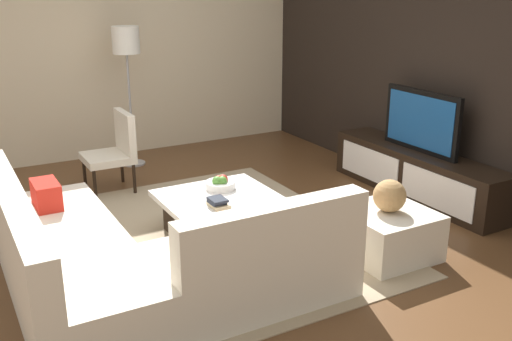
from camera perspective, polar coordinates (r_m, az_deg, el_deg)
name	(u,v)px	position (r m, az deg, el deg)	size (l,w,h in m)	color
ground_plane	(215,242)	(5.25, -4.03, -6.95)	(14.00, 14.00, 0.00)	brown
feature_wall_back	(448,64)	(6.43, 18.26, 9.91)	(6.40, 0.12, 2.80)	black
side_wall_left	(119,47)	(7.87, -13.22, 11.69)	(0.12, 5.20, 2.80)	beige
area_rug	(210,237)	(5.33, -4.50, -6.50)	(3.21, 2.61, 0.01)	tan
media_console	(416,173)	(6.47, 15.43, -0.28)	(2.20, 0.47, 0.50)	black
television	(421,121)	(6.32, 15.87, 4.67)	(1.01, 0.06, 0.65)	black
sectional_couch	(132,258)	(4.41, -12.05, -8.37)	(2.38, 2.27, 0.83)	beige
coffee_table	(220,215)	(5.29, -3.57, -4.36)	(0.94, 1.01, 0.38)	black
accent_chair_near	(115,147)	(6.53, -13.59, 2.25)	(0.52, 0.51, 0.87)	black
floor_lamp	(126,49)	(7.25, -12.58, 11.56)	(0.33, 0.33, 1.71)	#A5A5AA
ottoman	(387,233)	(5.03, 12.67, -6.01)	(0.70, 0.70, 0.40)	beige
fruit_bowl	(220,183)	(5.40, -3.50, -1.24)	(0.28, 0.28, 0.13)	silver
decorative_ball	(390,196)	(4.91, 12.94, -2.43)	(0.27, 0.27, 0.27)	#AD8451
book_stack	(218,203)	(4.98, -3.74, -3.17)	(0.20, 0.15, 0.08)	#CCB78C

